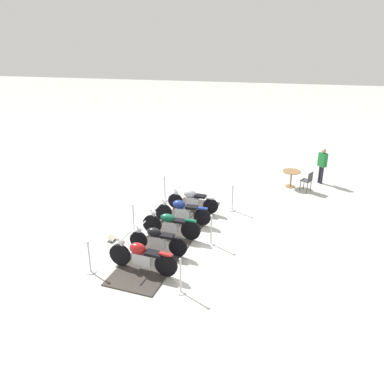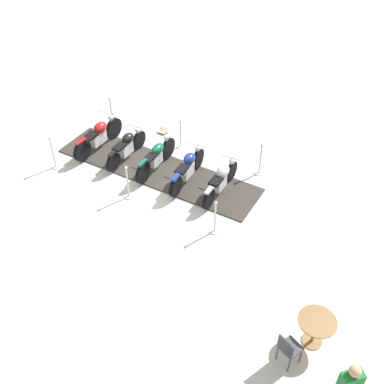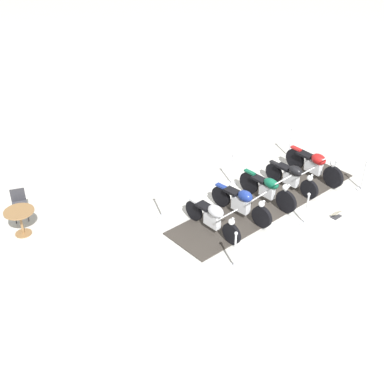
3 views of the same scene
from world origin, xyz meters
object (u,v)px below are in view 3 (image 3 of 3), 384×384
(motorcycle_chrome, at_px, (213,217))
(stanchion_right_mid, at_px, (306,214))
(motorcycle_black, at_px, (292,177))
(stanchion_left_front, at_px, (162,206))
(stanchion_left_mid, at_px, (232,173))
(stanchion_right_rear, at_px, (363,180))
(motorcycle_maroon, at_px, (315,164))
(stanchion_right_front, at_px, (235,256))
(cafe_table, at_px, (20,217))
(cafe_chair_near_table, at_px, (19,202))
(motorcycle_navy, at_px, (242,202))
(info_placard, at_px, (336,215))
(stanchion_left_rear, at_px, (290,146))
(motorcycle_forest, at_px, (268,189))

(motorcycle_chrome, relative_size, stanchion_right_mid, 2.01)
(stanchion_right_mid, bearing_deg, motorcycle_black, -136.97)
(motorcycle_black, bearing_deg, motorcycle_chrome, -90.48)
(motorcycle_black, relative_size, stanchion_left_front, 1.86)
(motorcycle_chrome, distance_m, stanchion_left_mid, 2.71)
(stanchion_left_mid, xyz_separation_m, stanchion_right_rear, (-2.36, 3.34, -0.05))
(motorcycle_maroon, height_order, stanchion_right_front, stanchion_right_front)
(stanchion_right_front, bearing_deg, motorcycle_maroon, -173.07)
(cafe_table, xyz_separation_m, cafe_chair_near_table, (-0.43, -0.70, -0.03))
(stanchion_right_rear, bearing_deg, motorcycle_navy, -28.72)
(stanchion_left_mid, bearing_deg, motorcycle_chrome, 25.15)
(motorcycle_chrome, bearing_deg, cafe_chair_near_table, -139.37)
(stanchion_right_front, relative_size, stanchion_left_front, 1.02)
(info_placard, bearing_deg, stanchion_left_front, -41.04)
(motorcycle_chrome, xyz_separation_m, motorcycle_maroon, (-4.45, 0.68, 0.01))
(motorcycle_navy, height_order, cafe_table, motorcycle_navy)
(motorcycle_chrome, xyz_separation_m, stanchion_right_mid, (-2.00, 1.75, -0.18))
(motorcycle_maroon, bearing_deg, motorcycle_chrome, -87.80)
(stanchion_left_mid, distance_m, stanchion_right_rear, 4.09)
(motorcycle_chrome, distance_m, stanchion_right_rear, 5.29)
(stanchion_left_mid, relative_size, cafe_table, 1.37)
(motorcycle_black, relative_size, stanchion_left_rear, 1.78)
(motorcycle_forest, bearing_deg, info_placard, 26.63)
(stanchion_right_mid, distance_m, info_placard, 1.07)
(stanchion_left_front, xyz_separation_m, stanchion_right_rear, (-5.17, 3.78, -0.04))
(stanchion_left_rear, height_order, stanchion_right_rear, stanchion_left_rear)
(motorcycle_navy, bearing_deg, stanchion_left_mid, 138.94)
(motorcycle_maroon, bearing_deg, motorcycle_navy, -87.93)
(stanchion_left_front, xyz_separation_m, stanchion_right_mid, (-2.36, 3.34, -0.05))
(stanchion_left_rear, distance_m, stanchion_left_mid, 2.85)
(stanchion_left_front, xyz_separation_m, cafe_chair_near_table, (2.64, -3.09, 0.15))
(motorcycle_maroon, xyz_separation_m, stanchion_left_front, (4.80, -2.27, -0.14))
(stanchion_right_front, distance_m, cafe_chair_near_table, 6.38)
(motorcycle_navy, bearing_deg, motorcycle_forest, 85.76)
(stanchion_left_front, bearing_deg, cafe_chair_near_table, -49.45)
(motorcycle_navy, xyz_separation_m, stanchion_left_front, (1.47, -1.75, -0.12))
(motorcycle_chrome, distance_m, motorcycle_black, 3.37)
(stanchion_right_front, distance_m, stanchion_left_front, 2.94)
(stanchion_left_mid, relative_size, info_placard, 3.33)
(motorcycle_maroon, relative_size, stanchion_left_front, 2.08)
(cafe_table, bearing_deg, stanchion_left_front, 142.10)
(motorcycle_navy, relative_size, motorcycle_forest, 1.01)
(motorcycle_maroon, distance_m, stanchion_left_mid, 2.71)
(stanchion_right_mid, bearing_deg, stanchion_left_front, -54.76)
(motorcycle_forest, xyz_separation_m, stanchion_left_front, (2.58, -1.92, -0.12))
(motorcycle_navy, relative_size, motorcycle_black, 1.08)
(stanchion_left_front, distance_m, stanchion_right_rear, 6.41)
(stanchion_right_front, relative_size, cafe_chair_near_table, 1.21)
(motorcycle_forest, distance_m, stanchion_left_mid, 1.51)
(motorcycle_navy, relative_size, cafe_table, 2.65)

